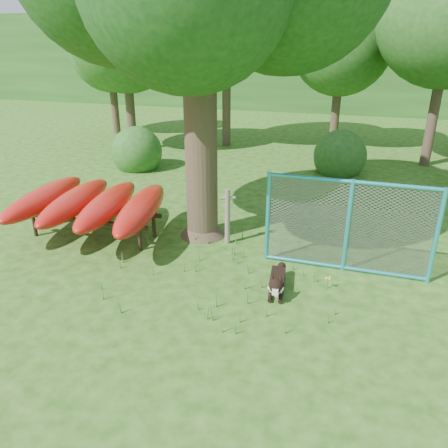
# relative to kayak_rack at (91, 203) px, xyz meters

# --- Properties ---
(ground) EXTENTS (80.00, 80.00, 0.00)m
(ground) POSITION_rel_kayak_rack_xyz_m (3.21, -1.83, -0.84)
(ground) COLOR #204E0F
(ground) RESTS_ON ground
(wooden_post) EXTENTS (0.35, 0.20, 1.30)m
(wooden_post) POSITION_rel_kayak_rack_xyz_m (3.12, 0.57, -0.15)
(wooden_post) COLOR #6E6152
(wooden_post) RESTS_ON ground
(kayak_rack) EXTENTS (3.69, 3.27, 1.10)m
(kayak_rack) POSITION_rel_kayak_rack_xyz_m (0.00, 0.00, 0.00)
(kayak_rack) COLOR black
(kayak_rack) RESTS_ON ground
(husky_dog) EXTENTS (0.38, 1.17, 0.52)m
(husky_dog) POSITION_rel_kayak_rack_xyz_m (4.60, -1.16, -0.66)
(husky_dog) COLOR black
(husky_dog) RESTS_ON ground
(fence_section) EXTENTS (3.28, 0.12, 3.19)m
(fence_section) POSITION_rel_kayak_rack_xyz_m (5.73, 0.05, 0.12)
(fence_section) COLOR #28A6BE
(fence_section) RESTS_ON ground
(wildflower_clump) EXTENTS (0.12, 0.10, 0.25)m
(wildflower_clump) POSITION_rel_kayak_rack_xyz_m (5.49, -0.79, -0.64)
(wildflower_clump) COLOR #3D832A
(wildflower_clump) RESTS_ON ground
(bg_tree_a) EXTENTS (4.40, 4.40, 6.70)m
(bg_tree_a) POSITION_rel_kayak_rack_xyz_m (-3.29, 8.17, 3.65)
(bg_tree_a) COLOR #3B2D20
(bg_tree_a) RESTS_ON ground
(bg_tree_b) EXTENTS (5.20, 5.20, 8.22)m
(bg_tree_b) POSITION_rel_kayak_rack_xyz_m (0.21, 10.17, 4.77)
(bg_tree_b) COLOR #3B2D20
(bg_tree_b) RESTS_ON ground
(bg_tree_c) EXTENTS (4.00, 4.00, 6.12)m
(bg_tree_c) POSITION_rel_kayak_rack_xyz_m (4.71, 11.17, 3.27)
(bg_tree_c) COLOR #3B2D20
(bg_tree_c) RESTS_ON ground
(bg_tree_f) EXTENTS (3.60, 3.60, 5.55)m
(bg_tree_f) POSITION_rel_kayak_rack_xyz_m (-5.79, 11.17, 2.89)
(bg_tree_f) COLOR #3B2D20
(bg_tree_f) RESTS_ON ground
(shrub_left) EXTENTS (1.80, 1.80, 1.80)m
(shrub_left) POSITION_rel_kayak_rack_xyz_m (-1.79, 5.67, -0.84)
(shrub_left) COLOR #21541B
(shrub_left) RESTS_ON ground
(shrub_mid) EXTENTS (1.80, 1.80, 1.80)m
(shrub_mid) POSITION_rel_kayak_rack_xyz_m (5.21, 7.17, -0.84)
(shrub_mid) COLOR #21541B
(shrub_mid) RESTS_ON ground
(wooded_hillside) EXTENTS (80.00, 12.00, 6.00)m
(wooded_hillside) POSITION_rel_kayak_rack_xyz_m (3.21, 26.17, 2.16)
(wooded_hillside) COLOR #21541B
(wooded_hillside) RESTS_ON ground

